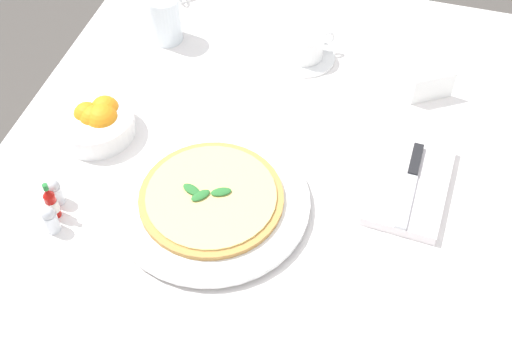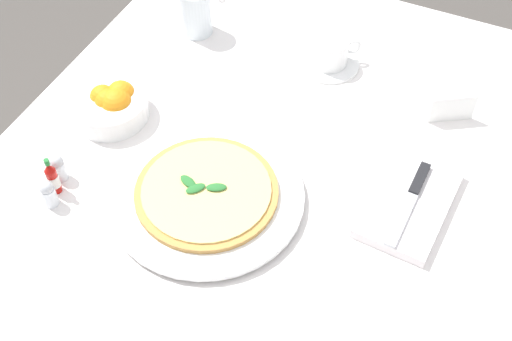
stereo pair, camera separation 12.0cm
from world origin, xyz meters
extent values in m
plane|color=#4C4742|center=(0.00, 0.00, 0.00)|extent=(8.00, 8.00, 0.00)
cube|color=white|center=(0.00, 0.00, 0.72)|extent=(1.09, 1.09, 0.02)
cube|color=white|center=(0.00, -0.54, 0.57)|extent=(1.09, 0.01, 0.28)
cube|color=white|center=(-0.54, 0.00, 0.57)|extent=(0.01, 1.09, 0.28)
cylinder|color=brown|center=(-0.45, -0.45, 0.35)|extent=(0.06, 0.06, 0.71)
cylinder|color=brown|center=(-0.45, 0.45, 0.35)|extent=(0.06, 0.06, 0.71)
cylinder|color=white|center=(0.17, -0.11, 0.73)|extent=(0.21, 0.21, 0.01)
cylinder|color=white|center=(0.17, -0.11, 0.74)|extent=(0.34, 0.34, 0.01)
cylinder|color=#C68E47|center=(0.17, -0.11, 0.75)|extent=(0.25, 0.25, 0.01)
cylinder|color=#EFD17A|center=(0.17, -0.11, 0.76)|extent=(0.23, 0.23, 0.00)
ellipsoid|color=#2D7533|center=(0.17, -0.15, 0.76)|extent=(0.03, 0.04, 0.01)
ellipsoid|color=#2D7533|center=(0.16, -0.10, 0.76)|extent=(0.03, 0.04, 0.01)
ellipsoid|color=#2D7533|center=(0.18, -0.13, 0.76)|extent=(0.04, 0.04, 0.01)
cylinder|color=white|center=(-0.27, -0.05, 0.73)|extent=(0.13, 0.13, 0.01)
cylinder|color=white|center=(-0.27, -0.05, 0.76)|extent=(0.08, 0.08, 0.06)
torus|color=white|center=(-0.30, -0.01, 0.76)|extent=(0.03, 0.03, 0.03)
cylinder|color=black|center=(-0.27, -0.05, 0.79)|extent=(0.07, 0.07, 0.00)
cylinder|color=white|center=(-0.25, -0.36, 0.78)|extent=(0.07, 0.07, 0.11)
cylinder|color=silver|center=(-0.25, -0.36, 0.77)|extent=(0.06, 0.06, 0.08)
cube|color=white|center=(0.03, 0.21, 0.74)|extent=(0.23, 0.14, 0.02)
cube|color=silver|center=(0.08, 0.21, 0.75)|extent=(0.12, 0.02, 0.01)
cube|color=black|center=(-0.02, 0.22, 0.75)|extent=(0.08, 0.02, 0.01)
cylinder|color=white|center=(0.06, -0.38, 0.75)|extent=(0.15, 0.15, 0.04)
sphere|color=orange|center=(0.06, -0.38, 0.76)|extent=(0.05, 0.05, 0.05)
sphere|color=orange|center=(0.06, -0.37, 0.76)|extent=(0.06, 0.06, 0.06)
sphere|color=orange|center=(0.03, -0.37, 0.76)|extent=(0.06, 0.06, 0.06)
sphere|color=orange|center=(0.05, -0.40, 0.76)|extent=(0.05, 0.05, 0.05)
cylinder|color=#B7140F|center=(0.26, -0.37, 0.75)|extent=(0.02, 0.02, 0.05)
cylinder|color=white|center=(0.26, -0.37, 0.75)|extent=(0.02, 0.02, 0.02)
cone|color=#B7140F|center=(0.26, -0.37, 0.79)|extent=(0.02, 0.02, 0.02)
cylinder|color=#1E722D|center=(0.26, -0.37, 0.80)|extent=(0.01, 0.01, 0.01)
cylinder|color=white|center=(0.29, -0.36, 0.75)|extent=(0.03, 0.03, 0.04)
cylinder|color=white|center=(0.29, -0.36, 0.74)|extent=(0.02, 0.02, 0.03)
sphere|color=silver|center=(0.29, -0.36, 0.77)|extent=(0.02, 0.02, 0.02)
cylinder|color=white|center=(0.23, -0.38, 0.75)|extent=(0.03, 0.03, 0.04)
cylinder|color=#38332D|center=(0.23, -0.38, 0.74)|extent=(0.02, 0.02, 0.03)
sphere|color=silver|center=(0.23, -0.38, 0.77)|extent=(0.02, 0.02, 0.02)
cube|color=white|center=(-0.21, 0.23, 0.76)|extent=(0.05, 0.08, 0.06)
camera|label=1|loc=(0.83, 0.16, 1.66)|focal=46.74mm
camera|label=2|loc=(0.78, 0.27, 1.66)|focal=46.74mm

